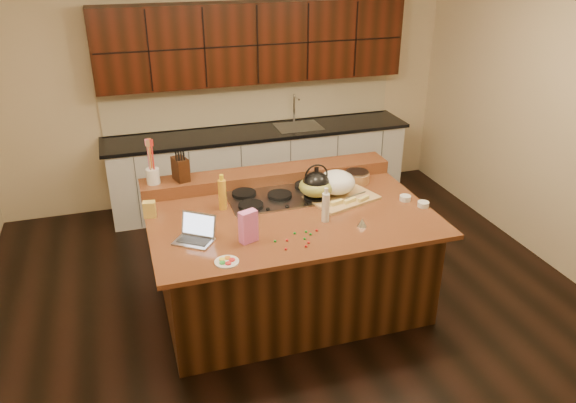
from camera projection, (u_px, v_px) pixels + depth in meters
name	position (u px, v px, depth m)	size (l,w,h in m)	color
room	(290.00, 166.00, 4.63)	(5.52, 5.02, 2.72)	black
island	(290.00, 258.00, 5.01)	(2.40, 1.60, 0.92)	black
back_ledge	(268.00, 176.00, 5.39)	(2.40, 0.30, 0.12)	black
cooktop	(280.00, 197.00, 5.06)	(0.92, 0.52, 0.05)	gray
back_counter	(258.00, 126.00, 6.78)	(3.70, 0.66, 2.40)	silver
kettle	(316.00, 184.00, 4.97)	(0.25, 0.25, 0.22)	black
green_bowl	(316.00, 187.00, 4.98)	(0.31, 0.31, 0.17)	olive
laptop	(196.00, 234.00, 4.36)	(0.37, 0.35, 0.20)	#B7B7BC
oil_bottle	(222.00, 195.00, 4.82)	(0.07, 0.07, 0.27)	gold
vinegar_bottle	(326.00, 208.00, 4.61)	(0.06, 0.06, 0.25)	silver
wooden_tray	(338.00, 186.00, 5.06)	(0.68, 0.58, 0.24)	tan
ramekin_a	(423.00, 204.00, 4.90)	(0.10, 0.10, 0.04)	white
ramekin_b	(405.00, 198.00, 5.02)	(0.10, 0.10, 0.04)	white
ramekin_c	(336.00, 185.00, 5.27)	(0.10, 0.10, 0.04)	white
strainer_bowl	(357.00, 178.00, 5.38)	(0.24, 0.24, 0.09)	#996B3F
kitchen_timer	(362.00, 222.00, 4.57)	(0.08, 0.08, 0.07)	silver
pink_bag	(248.00, 226.00, 4.30)	(0.14, 0.07, 0.26)	pink
candy_plate	(227.00, 262.00, 4.07)	(0.18, 0.18, 0.01)	white
package_box	(150.00, 209.00, 4.70)	(0.10, 0.07, 0.14)	gold
utensil_crock	(153.00, 176.00, 5.04)	(0.12, 0.12, 0.14)	white
knife_block	(181.00, 169.00, 5.10)	(0.11, 0.18, 0.21)	black
gumdrop_0	(287.00, 240.00, 4.35)	(0.02, 0.02, 0.02)	red
gumdrop_1	(305.00, 239.00, 4.38)	(0.02, 0.02, 0.02)	#198C26
gumdrop_2	(306.00, 246.00, 4.27)	(0.02, 0.02, 0.02)	red
gumdrop_3	(311.00, 234.00, 4.44)	(0.02, 0.02, 0.02)	#198C26
gumdrop_4	(286.00, 249.00, 4.23)	(0.02, 0.02, 0.02)	red
gumdrop_5	(295.00, 233.00, 4.46)	(0.02, 0.02, 0.02)	#198C26
gumdrop_6	(317.00, 230.00, 4.50)	(0.02, 0.02, 0.02)	red
gumdrop_7	(306.00, 232.00, 4.48)	(0.02, 0.02, 0.02)	#198C26
gumdrop_8	(309.00, 242.00, 4.32)	(0.02, 0.02, 0.02)	red
gumdrop_9	(275.00, 241.00, 4.34)	(0.02, 0.02, 0.02)	#198C26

